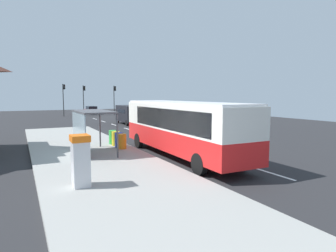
# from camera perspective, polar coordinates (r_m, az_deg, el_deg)

# --- Properties ---
(ground_plane) EXTENTS (56.00, 92.00, 0.04)m
(ground_plane) POSITION_cam_1_polar(r_m,az_deg,el_deg) (31.01, -8.38, -0.65)
(ground_plane) COLOR #262628
(sidewalk_platform) EXTENTS (6.20, 30.00, 0.18)m
(sidewalk_platform) POSITION_cam_1_polar(r_m,az_deg,el_deg) (17.86, -15.36, -5.41)
(sidewalk_platform) COLOR #999993
(sidewalk_platform) RESTS_ON ground
(lane_stripe_seg_0) EXTENTS (0.16, 2.20, 0.01)m
(lane_stripe_seg_0) POSITION_cam_1_polar(r_m,az_deg,el_deg) (14.16, 20.37, -8.92)
(lane_stripe_seg_0) COLOR silver
(lane_stripe_seg_0) RESTS_ON ground
(lane_stripe_seg_1) EXTENTS (0.16, 2.20, 0.01)m
(lane_stripe_seg_1) POSITION_cam_1_polar(r_m,az_deg,el_deg) (17.80, 8.36, -5.56)
(lane_stripe_seg_1) COLOR silver
(lane_stripe_seg_1) RESTS_ON ground
(lane_stripe_seg_2) EXTENTS (0.16, 2.20, 0.01)m
(lane_stripe_seg_2) POSITION_cam_1_polar(r_m,az_deg,el_deg) (21.99, 0.75, -3.27)
(lane_stripe_seg_2) COLOR silver
(lane_stripe_seg_2) RESTS_ON ground
(lane_stripe_seg_3) EXTENTS (0.16, 2.20, 0.01)m
(lane_stripe_seg_3) POSITION_cam_1_polar(r_m,az_deg,el_deg) (26.46, -4.35, -1.70)
(lane_stripe_seg_3) COLOR silver
(lane_stripe_seg_3) RESTS_ON ground
(lane_stripe_seg_4) EXTENTS (0.16, 2.20, 0.01)m
(lane_stripe_seg_4) POSITION_cam_1_polar(r_m,az_deg,el_deg) (31.09, -7.94, -0.58)
(lane_stripe_seg_4) COLOR silver
(lane_stripe_seg_4) RESTS_ON ground
(lane_stripe_seg_5) EXTENTS (0.16, 2.20, 0.01)m
(lane_stripe_seg_5) POSITION_cam_1_polar(r_m,az_deg,el_deg) (35.82, -10.60, 0.25)
(lane_stripe_seg_5) COLOR silver
(lane_stripe_seg_5) RESTS_ON ground
(lane_stripe_seg_6) EXTENTS (0.16, 2.20, 0.01)m
(lane_stripe_seg_6) POSITION_cam_1_polar(r_m,az_deg,el_deg) (40.61, -12.63, 0.88)
(lane_stripe_seg_6) COLOR silver
(lane_stripe_seg_6) RESTS_ON ground
(lane_stripe_seg_7) EXTENTS (0.16, 2.20, 0.01)m
(lane_stripe_seg_7) POSITION_cam_1_polar(r_m,az_deg,el_deg) (45.45, -14.23, 1.38)
(lane_stripe_seg_7) COLOR silver
(lane_stripe_seg_7) RESTS_ON ground
(bus) EXTENTS (2.64, 11.04, 3.21)m
(bus) POSITION_cam_1_polar(r_m,az_deg,el_deg) (16.65, 2.52, 0.09)
(bus) COLOR red
(bus) RESTS_ON ground
(white_van) EXTENTS (2.18, 5.26, 2.30)m
(white_van) POSITION_cam_1_polar(r_m,az_deg,el_deg) (36.33, -7.70, 2.49)
(white_van) COLOR black
(white_van) RESTS_ON ground
(sedan_near) EXTENTS (2.00, 4.47, 1.52)m
(sedan_near) POSITION_cam_1_polar(r_m,az_deg,el_deg) (56.75, -14.80, 3.06)
(sedan_near) COLOR #A51919
(sedan_near) RESTS_ON ground
(ticket_machine) EXTENTS (0.66, 0.76, 1.94)m
(ticket_machine) POSITION_cam_1_polar(r_m,az_deg,el_deg) (11.32, -16.84, -6.47)
(ticket_machine) COLOR silver
(ticket_machine) RESTS_ON sidewalk_platform
(recycling_bin_orange) EXTENTS (0.52, 0.52, 0.95)m
(recycling_bin_orange) POSITION_cam_1_polar(r_m,az_deg,el_deg) (18.66, -9.01, -3.01)
(recycling_bin_orange) COLOR orange
(recycling_bin_orange) RESTS_ON sidewalk_platform
(recycling_bin_blue) EXTENTS (0.52, 0.52, 0.95)m
(recycling_bin_blue) POSITION_cam_1_polar(r_m,az_deg,el_deg) (19.32, -9.66, -2.71)
(recycling_bin_blue) COLOR blue
(recycling_bin_blue) RESTS_ON sidewalk_platform
(recycling_bin_yellow) EXTENTS (0.52, 0.52, 0.95)m
(recycling_bin_yellow) POSITION_cam_1_polar(r_m,az_deg,el_deg) (19.98, -10.27, -2.44)
(recycling_bin_yellow) COLOR yellow
(recycling_bin_yellow) RESTS_ON sidewalk_platform
(recycling_bin_green) EXTENTS (0.52, 0.52, 0.95)m
(recycling_bin_green) POSITION_cam_1_polar(r_m,az_deg,el_deg) (20.64, -10.84, -2.17)
(recycling_bin_green) COLOR green
(recycling_bin_green) RESTS_ON sidewalk_platform
(traffic_light_near_side) EXTENTS (0.49, 0.28, 5.28)m
(traffic_light_near_side) POSITION_cam_1_polar(r_m,az_deg,el_deg) (53.34, -10.50, 5.88)
(traffic_light_near_side) COLOR #2D2D2D
(traffic_light_near_side) RESTS_ON ground
(traffic_light_far_side) EXTENTS (0.49, 0.28, 5.49)m
(traffic_light_far_side) POSITION_cam_1_polar(r_m,az_deg,el_deg) (52.31, -19.86, 5.76)
(traffic_light_far_side) COLOR #2D2D2D
(traffic_light_far_side) RESTS_ON ground
(traffic_light_median) EXTENTS (0.49, 0.28, 5.32)m
(traffic_light_median) POSITION_cam_1_polar(r_m,az_deg,el_deg) (53.67, -16.24, 5.77)
(traffic_light_median) COLOR #2D2D2D
(traffic_light_median) RESTS_ON ground
(bus_shelter) EXTENTS (1.80, 4.00, 2.50)m
(bus_shelter) POSITION_cam_1_polar(r_m,az_deg,el_deg) (17.45, -15.50, 0.99)
(bus_shelter) COLOR #4C4C51
(bus_shelter) RESTS_ON sidewalk_platform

